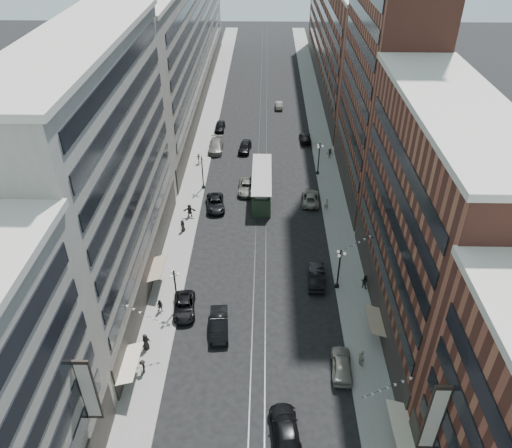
# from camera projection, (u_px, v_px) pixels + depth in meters

# --- Properties ---
(ground) EXTENTS (220.00, 220.00, 0.00)m
(ground) POSITION_uv_depth(u_px,v_px,m) (262.00, 174.00, 82.76)
(ground) COLOR black
(ground) RESTS_ON ground
(sidewalk_west) EXTENTS (4.00, 180.00, 0.15)m
(sidewalk_west) POSITION_uv_depth(u_px,v_px,m) (203.00, 147.00, 91.14)
(sidewalk_west) COLOR gray
(sidewalk_west) RESTS_ON ground
(sidewalk_east) EXTENTS (4.00, 180.00, 0.15)m
(sidewalk_east) POSITION_uv_depth(u_px,v_px,m) (323.00, 148.00, 90.77)
(sidewalk_east) COLOR gray
(sidewalk_east) RESTS_ON ground
(rail_west) EXTENTS (0.12, 180.00, 0.02)m
(rail_west) POSITION_uv_depth(u_px,v_px,m) (259.00, 147.00, 91.00)
(rail_west) COLOR #2D2D33
(rail_west) RESTS_ON ground
(rail_east) EXTENTS (0.12, 180.00, 0.02)m
(rail_east) POSITION_uv_depth(u_px,v_px,m) (266.00, 147.00, 90.98)
(rail_east) COLOR #2D2D33
(rail_east) RESTS_ON ground
(building_west_mid) EXTENTS (8.00, 36.00, 28.00)m
(building_west_mid) POSITION_uv_depth(u_px,v_px,m) (100.00, 179.00, 52.86)
(building_west_mid) COLOR gray
(building_west_mid) RESTS_ON ground
(building_west_far) EXTENTS (8.00, 90.00, 26.00)m
(building_west_far) POSITION_uv_depth(u_px,v_px,m) (184.00, 37.00, 105.34)
(building_west_far) COLOR gray
(building_west_far) RESTS_ON ground
(building_east_mid) EXTENTS (8.00, 30.00, 24.00)m
(building_east_mid) POSITION_uv_depth(u_px,v_px,m) (431.00, 225.00, 49.31)
(building_east_mid) COLOR brown
(building_east_mid) RESTS_ON ground
(building_east_tower) EXTENTS (8.00, 26.00, 42.00)m
(building_east_tower) POSITION_uv_depth(u_px,v_px,m) (389.00, 52.00, 67.29)
(building_east_tower) COLOR brown
(building_east_tower) RESTS_ON ground
(building_east_far) EXTENTS (8.00, 72.00, 24.00)m
(building_east_far) POSITION_uv_depth(u_px,v_px,m) (339.00, 32.00, 112.76)
(building_east_far) COLOR brown
(building_east_far) RESTS_ON ground
(lamppost_sw_far) EXTENTS (1.03, 1.14, 5.52)m
(lamppost_sw_far) POSITION_uv_depth(u_px,v_px,m) (176.00, 289.00, 54.78)
(lamppost_sw_far) COLOR black
(lamppost_sw_far) RESTS_ON sidewalk_west
(lamppost_sw_mid) EXTENTS (1.03, 1.14, 5.52)m
(lamppost_sw_mid) POSITION_uv_depth(u_px,v_px,m) (202.00, 171.00, 77.03)
(lamppost_sw_mid) COLOR black
(lamppost_sw_mid) RESTS_ON sidewalk_west
(lamppost_se_far) EXTENTS (1.03, 1.14, 5.52)m
(lamppost_se_far) POSITION_uv_depth(u_px,v_px,m) (339.00, 268.00, 57.78)
(lamppost_se_far) COLOR black
(lamppost_se_far) RESTS_ON sidewalk_east
(lamppost_se_mid) EXTENTS (1.03, 1.14, 5.52)m
(lamppost_se_mid) POSITION_uv_depth(u_px,v_px,m) (319.00, 158.00, 80.85)
(lamppost_se_mid) COLOR black
(lamppost_se_mid) RESTS_ON sidewalk_east
(streetcar) EXTENTS (2.94, 13.27, 3.67)m
(streetcar) POSITION_uv_depth(u_px,v_px,m) (262.00, 185.00, 76.33)
(streetcar) COLOR #223624
(streetcar) RESTS_ON ground
(car_2) EXTENTS (2.91, 5.36, 1.43)m
(car_2) POSITION_uv_depth(u_px,v_px,m) (184.00, 307.00, 55.85)
(car_2) COLOR black
(car_2) RESTS_ON ground
(car_4) EXTENTS (2.28, 5.05, 1.68)m
(car_4) POSITION_uv_depth(u_px,v_px,m) (342.00, 365.00, 48.99)
(car_4) COLOR gray
(car_4) RESTS_ON ground
(car_5) EXTENTS (2.34, 5.53, 1.78)m
(car_5) POSITION_uv_depth(u_px,v_px,m) (219.00, 325.00, 53.36)
(car_5) COLOR black
(car_5) RESTS_ON ground
(car_6) EXTENTS (3.00, 6.05, 1.69)m
(car_6) POSITION_uv_depth(u_px,v_px,m) (285.00, 429.00, 43.18)
(car_6) COLOR black
(car_6) RESTS_ON ground
(pedestrian_2) EXTENTS (0.87, 0.62, 1.62)m
(pedestrian_2) POSITION_uv_depth(u_px,v_px,m) (160.00, 306.00, 55.60)
(pedestrian_2) COLOR black
(pedestrian_2) RESTS_ON sidewalk_west
(pedestrian_4) EXTENTS (0.76, 1.21, 1.91)m
(pedestrian_4) POSITION_uv_depth(u_px,v_px,m) (362.00, 358.00, 49.29)
(pedestrian_4) COLOR #A19A86
(pedestrian_4) RESTS_ON sidewalk_east
(car_7) EXTENTS (3.27, 5.83, 1.54)m
(car_7) POSITION_uv_depth(u_px,v_px,m) (215.00, 203.00, 73.70)
(car_7) COLOR black
(car_7) RESTS_ON ground
(car_8) EXTENTS (2.49, 6.10, 1.77)m
(car_8) POSITION_uv_depth(u_px,v_px,m) (216.00, 146.00, 89.48)
(car_8) COLOR slate
(car_8) RESTS_ON ground
(car_9) EXTENTS (1.96, 4.62, 1.56)m
(car_9) POSITION_uv_depth(u_px,v_px,m) (220.00, 126.00, 96.90)
(car_9) COLOR black
(car_9) RESTS_ON ground
(car_10) EXTENTS (2.18, 5.52, 1.79)m
(car_10) POSITION_uv_depth(u_px,v_px,m) (316.00, 276.00, 59.89)
(car_10) COLOR black
(car_10) RESTS_ON ground
(car_11) EXTENTS (2.83, 5.54, 1.50)m
(car_11) POSITION_uv_depth(u_px,v_px,m) (311.00, 198.00, 75.07)
(car_11) COLOR gray
(car_11) RESTS_ON ground
(car_12) EXTENTS (2.12, 4.99, 1.44)m
(car_12) POSITION_uv_depth(u_px,v_px,m) (305.00, 138.00, 92.72)
(car_12) COLOR black
(car_12) RESTS_ON ground
(car_13) EXTENTS (2.55, 5.17, 1.69)m
(car_13) POSITION_uv_depth(u_px,v_px,m) (245.00, 147.00, 89.30)
(car_13) COLOR black
(car_13) RESTS_ON ground
(car_14) EXTENTS (1.48, 4.23, 1.39)m
(car_14) POSITION_uv_depth(u_px,v_px,m) (279.00, 105.00, 106.51)
(car_14) COLOR gray
(car_14) RESTS_ON ground
(pedestrian_5) EXTENTS (1.84, 0.65, 1.95)m
(pedestrian_5) POSITION_uv_depth(u_px,v_px,m) (190.00, 211.00, 71.46)
(pedestrian_5) COLOR black
(pedestrian_5) RESTS_ON sidewalk_west
(pedestrian_6) EXTENTS (1.19, 0.84, 1.85)m
(pedestrian_6) POSITION_uv_depth(u_px,v_px,m) (199.00, 159.00, 85.00)
(pedestrian_6) COLOR #A29686
(pedestrian_6) RESTS_ON sidewalk_west
(pedestrian_7) EXTENTS (1.00, 0.89, 1.81)m
(pedestrian_7) POSITION_uv_depth(u_px,v_px,m) (365.00, 281.00, 58.87)
(pedestrian_7) COLOR black
(pedestrian_7) RESTS_ON sidewalk_east
(pedestrian_8) EXTENTS (0.72, 0.49, 1.92)m
(pedestrian_8) POSITION_uv_depth(u_px,v_px,m) (326.00, 204.00, 72.94)
(pedestrian_8) COLOR #A79F8A
(pedestrian_8) RESTS_ON sidewalk_east
(pedestrian_9) EXTENTS (1.18, 0.59, 1.76)m
(pedestrian_9) POSITION_uv_depth(u_px,v_px,m) (330.00, 153.00, 86.73)
(pedestrian_9) COLOR black
(pedestrian_9) RESTS_ON sidewalk_east
(car_extra_0) EXTENTS (2.62, 5.51, 1.52)m
(car_extra_0) POSITION_uv_depth(u_px,v_px,m) (247.00, 187.00, 77.68)
(car_extra_0) COLOR #66655A
(car_extra_0) RESTS_ON ground
(pedestrian_extra_0) EXTENTS (0.64, 1.10, 1.60)m
(pedestrian_extra_0) POSITION_uv_depth(u_px,v_px,m) (143.00, 367.00, 48.66)
(pedestrian_extra_0) COLOR black
(pedestrian_extra_0) RESTS_ON sidewalk_west
(pedestrian_extra_1) EXTENTS (0.83, 0.97, 1.74)m
(pedestrian_extra_1) POSITION_uv_depth(u_px,v_px,m) (183.00, 226.00, 68.49)
(pedestrian_extra_1) COLOR black
(pedestrian_extra_1) RESTS_ON sidewalk_west
(pedestrian_extra_2) EXTENTS (1.05, 1.02, 1.94)m
(pedestrian_extra_2) POSITION_uv_depth(u_px,v_px,m) (146.00, 342.00, 51.07)
(pedestrian_extra_2) COLOR black
(pedestrian_extra_2) RESTS_ON sidewalk_west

